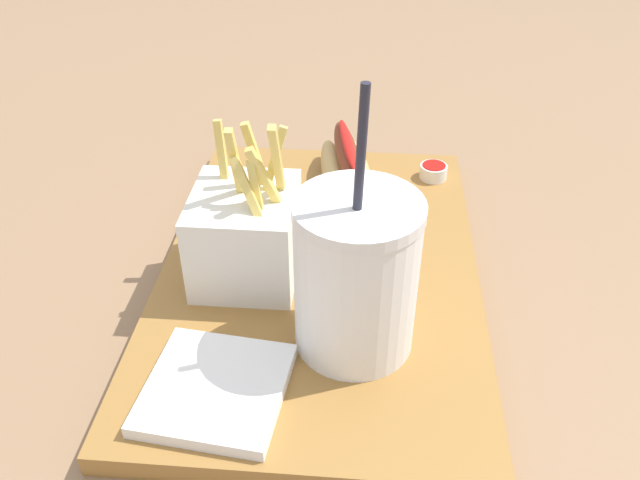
{
  "coord_description": "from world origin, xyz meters",
  "views": [
    {
      "loc": [
        0.5,
        0.04,
        0.42
      ],
      "look_at": [
        0.0,
        0.0,
        0.05
      ],
      "focal_mm": 36.66,
      "sensor_mm": 36.0,
      "label": 1
    }
  ],
  "objects_px": {
    "fries_basket": "(246,233)",
    "ketchup_cup_1": "(232,217)",
    "soda_cup": "(356,276)",
    "hot_dog_1": "(347,171)",
    "napkin_stack": "(216,389)",
    "ketchup_cup_2": "(433,171)"
  },
  "relations": [
    {
      "from": "fries_basket",
      "to": "ketchup_cup_1",
      "type": "height_order",
      "value": "fries_basket"
    },
    {
      "from": "soda_cup",
      "to": "hot_dog_1",
      "type": "distance_m",
      "value": 0.24
    },
    {
      "from": "fries_basket",
      "to": "ketchup_cup_1",
      "type": "bearing_deg",
      "value": -158.34
    },
    {
      "from": "fries_basket",
      "to": "hot_dog_1",
      "type": "distance_m",
      "value": 0.18
    },
    {
      "from": "fries_basket",
      "to": "hot_dog_1",
      "type": "bearing_deg",
      "value": 151.19
    },
    {
      "from": "fries_basket",
      "to": "napkin_stack",
      "type": "bearing_deg",
      "value": 0.13
    },
    {
      "from": "soda_cup",
      "to": "hot_dog_1",
      "type": "height_order",
      "value": "soda_cup"
    },
    {
      "from": "ketchup_cup_2",
      "to": "napkin_stack",
      "type": "xyz_separation_m",
      "value": [
        0.35,
        -0.19,
        -0.0
      ]
    },
    {
      "from": "hot_dog_1",
      "to": "napkin_stack",
      "type": "xyz_separation_m",
      "value": [
        0.31,
        -0.09,
        -0.02
      ]
    },
    {
      "from": "soda_cup",
      "to": "ketchup_cup_2",
      "type": "relative_size",
      "value": 7.25
    },
    {
      "from": "fries_basket",
      "to": "soda_cup",
      "type": "bearing_deg",
      "value": 51.61
    },
    {
      "from": "hot_dog_1",
      "to": "ketchup_cup_2",
      "type": "height_order",
      "value": "hot_dog_1"
    },
    {
      "from": "fries_basket",
      "to": "hot_dog_1",
      "type": "relative_size",
      "value": 0.94
    },
    {
      "from": "fries_basket",
      "to": "ketchup_cup_2",
      "type": "bearing_deg",
      "value": 136.09
    },
    {
      "from": "ketchup_cup_2",
      "to": "napkin_stack",
      "type": "relative_size",
      "value": 0.3
    },
    {
      "from": "soda_cup",
      "to": "napkin_stack",
      "type": "xyz_separation_m",
      "value": [
        0.07,
        -0.1,
        -0.06
      ]
    },
    {
      "from": "ketchup_cup_1",
      "to": "napkin_stack",
      "type": "relative_size",
      "value": 0.29
    },
    {
      "from": "soda_cup",
      "to": "fries_basket",
      "type": "bearing_deg",
      "value": -128.39
    },
    {
      "from": "soda_cup",
      "to": "ketchup_cup_2",
      "type": "xyz_separation_m",
      "value": [
        -0.28,
        0.08,
        -0.06
      ]
    },
    {
      "from": "hot_dog_1",
      "to": "ketchup_cup_1",
      "type": "bearing_deg",
      "value": -56.17
    },
    {
      "from": "soda_cup",
      "to": "napkin_stack",
      "type": "distance_m",
      "value": 0.14
    },
    {
      "from": "ketchup_cup_2",
      "to": "fries_basket",
      "type": "bearing_deg",
      "value": -43.91
    }
  ]
}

